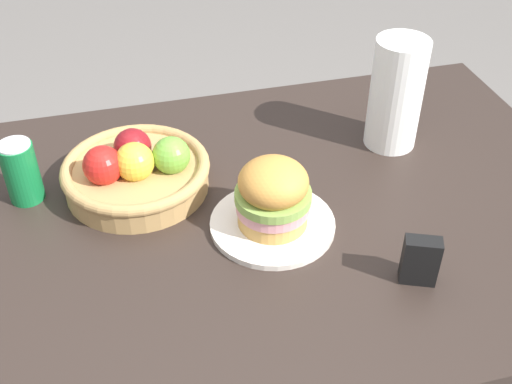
{
  "coord_description": "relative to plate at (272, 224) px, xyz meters",
  "views": [
    {
      "loc": [
        -0.21,
        -0.9,
        1.54
      ],
      "look_at": [
        0.02,
        -0.01,
        0.81
      ],
      "focal_mm": 44.96,
      "sensor_mm": 36.0,
      "label": 1
    }
  ],
  "objects": [
    {
      "name": "dining_table",
      "position": [
        -0.04,
        0.05,
        -0.11
      ],
      "size": [
        1.4,
        0.9,
        0.75
      ],
      "color": "#2D231E",
      "rests_on": "ground_plane"
    },
    {
      "name": "plate",
      "position": [
        0.0,
        0.0,
        0.0
      ],
      "size": [
        0.23,
        0.23,
        0.01
      ],
      "primitive_type": "cylinder",
      "color": "silver",
      "rests_on": "dining_table"
    },
    {
      "name": "paper_towel_roll",
      "position": [
        0.32,
        0.2,
        0.11
      ],
      "size": [
        0.11,
        0.11,
        0.24
      ],
      "primitive_type": "cylinder",
      "color": "white",
      "rests_on": "dining_table"
    },
    {
      "name": "napkin_holder",
      "position": [
        0.2,
        -0.19,
        0.04
      ],
      "size": [
        0.07,
        0.05,
        0.09
      ],
      "primitive_type": "cube",
      "rotation": [
        0.0,
        0.0,
        -0.39
      ],
      "color": "black",
      "rests_on": "dining_table"
    },
    {
      "name": "soda_can",
      "position": [
        -0.44,
        0.2,
        0.06
      ],
      "size": [
        0.07,
        0.07,
        0.13
      ],
      "color": "#147238",
      "rests_on": "dining_table"
    },
    {
      "name": "fruit_basket",
      "position": [
        -0.23,
        0.18,
        0.04
      ],
      "size": [
        0.29,
        0.29,
        0.12
      ],
      "color": "tan",
      "rests_on": "dining_table"
    },
    {
      "name": "sandwich",
      "position": [
        0.0,
        0.0,
        0.07
      ],
      "size": [
        0.14,
        0.14,
        0.13
      ],
      "color": "tan",
      "rests_on": "plate"
    }
  ]
}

